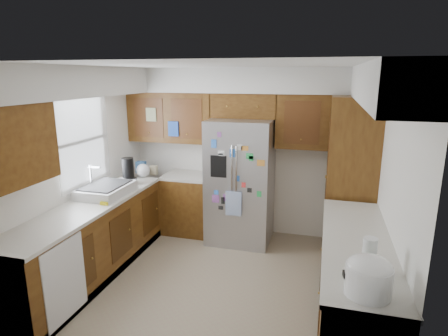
{
  "coord_description": "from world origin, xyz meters",
  "views": [
    {
      "loc": [
        1.15,
        -3.88,
        2.4
      ],
      "look_at": [
        -0.01,
        0.35,
        1.31
      ],
      "focal_mm": 30.0,
      "sensor_mm": 36.0,
      "label": 1
    }
  ],
  "objects": [
    {
      "name": "floor",
      "position": [
        0.0,
        0.0,
        0.0
      ],
      "size": [
        3.6,
        3.6,
        0.0
      ],
      "primitive_type": "plane",
      "color": "gray",
      "rests_on": "ground"
    },
    {
      "name": "fridge_top_items",
      "position": [
        -0.04,
        1.41,
        2.29
      ],
      "size": [
        0.53,
        0.35,
        0.31
      ],
      "color": "#2329A6",
      "rests_on": "bridge_cabinet"
    },
    {
      "name": "right_counter_run",
      "position": [
        1.5,
        -0.47,
        0.42
      ],
      "size": [
        0.63,
        2.25,
        0.92
      ],
      "color": "#48260D",
      "rests_on": "ground"
    },
    {
      "name": "bridge_cabinet",
      "position": [
        0.0,
        1.43,
        1.98
      ],
      "size": [
        0.96,
        0.34,
        0.35
      ],
      "primitive_type": "cube",
      "color": "#48260D",
      "rests_on": "fridge"
    },
    {
      "name": "fridge",
      "position": [
        -0.0,
        1.2,
        0.9
      ],
      "size": [
        0.9,
        0.79,
        1.8
      ],
      "color": "#AFAFB4",
      "rests_on": "ground"
    },
    {
      "name": "pantry",
      "position": [
        1.5,
        1.15,
        1.07
      ],
      "size": [
        0.6,
        0.9,
        2.15
      ],
      "primitive_type": "cube",
      "color": "#48260D",
      "rests_on": "ground"
    },
    {
      "name": "rice_cooker",
      "position": [
        1.5,
        -1.38,
        1.07
      ],
      "size": [
        0.33,
        0.32,
        0.28
      ],
      "color": "white",
      "rests_on": "right_counter_run"
    },
    {
      "name": "left_counter_run",
      "position": [
        -1.36,
        0.03,
        0.43
      ],
      "size": [
        1.36,
        3.2,
        0.92
      ],
      "color": "#48260D",
      "rests_on": "ground"
    },
    {
      "name": "left_counter_clutter",
      "position": [
        -1.47,
        0.82,
        1.05
      ],
      "size": [
        0.37,
        0.79,
        0.38
      ],
      "color": "black",
      "rests_on": "left_counter_run"
    },
    {
      "name": "sink_assembly",
      "position": [
        -1.5,
        0.1,
        0.99
      ],
      "size": [
        0.52,
        0.72,
        0.37
      ],
      "color": "silver",
      "rests_on": "left_counter_run"
    },
    {
      "name": "paper_towel",
      "position": [
        1.54,
        -0.98,
        1.04
      ],
      "size": [
        0.11,
        0.11,
        0.25
      ],
      "primitive_type": "cylinder",
      "color": "white",
      "rests_on": "right_counter_run"
    },
    {
      "name": "room_shell",
      "position": [
        -0.11,
        0.36,
        1.82
      ],
      "size": [
        3.64,
        3.24,
        2.52
      ],
      "color": "white",
      "rests_on": "ground"
    }
  ]
}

